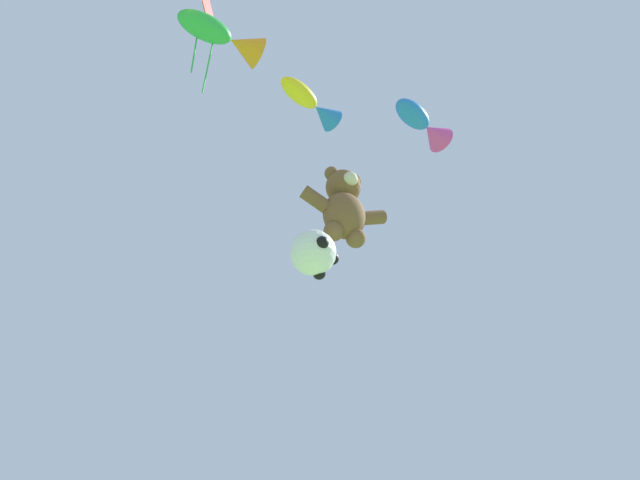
% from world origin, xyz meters
% --- Properties ---
extents(teddy_bear_kite, '(1.79, 0.79, 1.81)m').
position_xyz_m(teddy_bear_kite, '(1.76, 4.31, 10.33)').
color(teddy_bear_kite, brown).
extents(soccer_ball_kite, '(0.87, 0.87, 0.80)m').
position_xyz_m(soccer_ball_kite, '(1.02, 4.07, 8.75)').
color(soccer_ball_kite, white).
extents(fish_kite_cobalt, '(1.73, 1.15, 0.68)m').
position_xyz_m(fish_kite_cobalt, '(3.97, 4.42, 13.94)').
color(fish_kite_cobalt, blue).
extents(fish_kite_goldfin, '(1.65, 1.05, 0.55)m').
position_xyz_m(fish_kite_goldfin, '(1.18, 4.57, 13.37)').
color(fish_kite_goldfin, yellow).
extents(fish_kite_emerald, '(1.88, 0.82, 0.70)m').
position_xyz_m(fish_kite_emerald, '(-1.01, 4.10, 13.84)').
color(fish_kite_emerald, green).
extents(diamond_kite, '(0.80, 1.02, 3.03)m').
position_xyz_m(diamond_kite, '(-1.37, 4.29, 14.45)').
color(diamond_kite, red).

